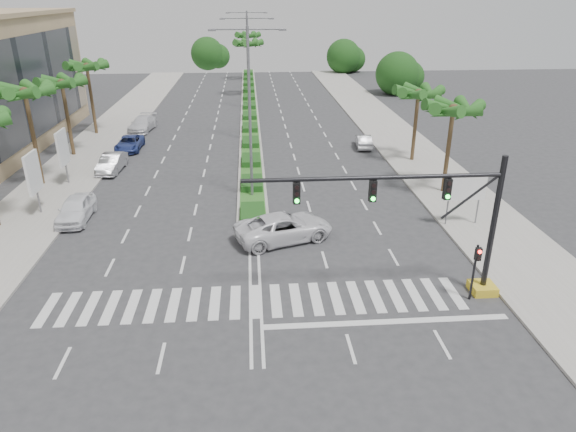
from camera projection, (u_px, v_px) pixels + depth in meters
name	position (u px, v px, depth m)	size (l,w,h in m)	color
ground	(256.00, 301.00, 25.29)	(160.00, 160.00, 0.00)	#333335
footpath_right	(426.00, 167.00, 44.60)	(6.00, 120.00, 0.15)	gray
footpath_left	(68.00, 176.00, 42.50)	(6.00, 120.00, 0.15)	gray
median	(250.00, 110.00, 66.40)	(2.20, 75.00, 0.20)	gray
median_grass	(250.00, 109.00, 66.35)	(1.80, 75.00, 0.04)	#2E6121
signal_gantry	(447.00, 232.00, 24.55)	(12.60, 1.20, 7.20)	gold
pedestrian_signal	(476.00, 264.00, 24.59)	(0.28, 0.36, 3.00)	black
direction_sign	(465.00, 190.00, 32.55)	(2.70, 0.11, 3.40)	slate
billboard_near	(33.00, 173.00, 34.08)	(0.18, 2.10, 4.35)	slate
billboard_far	(63.00, 148.00, 39.57)	(0.18, 2.10, 4.35)	slate
palm_left_mid	(25.00, 95.00, 37.79)	(4.57, 4.68, 7.95)	brown
palm_left_far	(62.00, 85.00, 45.33)	(4.57, 4.68, 7.35)	brown
palm_left_end	(87.00, 68.00, 52.49)	(4.57, 4.68, 7.75)	brown
palm_right_near	(453.00, 111.00, 36.62)	(4.57, 4.68, 7.05)	brown
palm_right_far	(418.00, 95.00, 44.05)	(4.57, 4.68, 6.75)	brown
palm_median_a	(248.00, 45.00, 72.72)	(4.57, 4.68, 8.05)	brown
palm_median_b	(247.00, 37.00, 86.43)	(4.57, 4.68, 8.05)	brown
streetlight_near	(250.00, 106.00, 35.37)	(5.10, 0.25, 12.00)	slate
streetlight_mid	(248.00, 73.00, 50.00)	(5.10, 0.25, 12.00)	slate
streetlight_far	(248.00, 55.00, 64.63)	(5.10, 0.25, 12.00)	slate
car_parked_a	(76.00, 209.00, 34.05)	(1.87, 4.66, 1.59)	white
car_parked_b	(112.00, 163.00, 43.44)	(1.58, 4.54, 1.50)	#9E9EA3
car_parked_c	(130.00, 143.00, 49.44)	(2.20, 4.77, 1.33)	navy
car_parked_d	(143.00, 124.00, 56.40)	(2.15, 5.28, 1.53)	silver
car_crossing	(284.00, 227.00, 31.28)	(2.77, 6.01, 1.67)	white
car_right	(363.00, 141.00, 50.22)	(1.36, 3.90, 1.29)	silver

